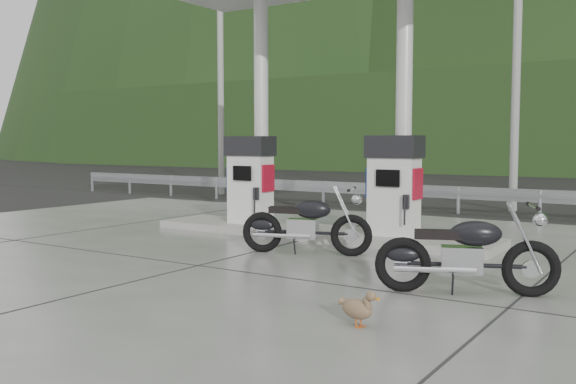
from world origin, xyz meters
The scene contains 15 objects.
ground centered at (0.00, 0.00, 0.00)m, with size 160.00×160.00×0.00m, color black.
forecourt_apron centered at (0.00, 0.00, 0.01)m, with size 18.00×14.00×0.02m, color slate.
pump_island centered at (0.00, 2.50, 0.10)m, with size 7.00×1.40×0.15m, color gray.
gas_pump_left centered at (-1.60, 2.50, 1.07)m, with size 0.95×0.55×1.80m, color white, non-canonical shape.
gas_pump_right centered at (1.60, 2.50, 1.07)m, with size 0.95×0.55×1.80m, color white, non-canonical shape.
canopy_column_left centered at (-1.60, 2.90, 2.67)m, with size 0.30×0.30×5.00m, color silver.
canopy_column_right centered at (1.60, 2.90, 2.67)m, with size 0.30×0.30×5.00m, color silver.
guardrail centered at (0.00, 8.00, 0.71)m, with size 26.00×0.16×1.42m, color #909397, non-canonical shape.
road centered at (0.00, 11.50, 0.00)m, with size 60.00×7.00×0.01m, color black.
utility_pole_a centered at (-8.00, 9.50, 4.00)m, with size 0.22×0.22×8.00m, color gray.
utility_pole_b centered at (2.00, 9.50, 4.00)m, with size 0.22×0.22×8.00m, color gray.
tree_band centered at (0.00, 30.00, 3.00)m, with size 80.00×6.00×6.00m, color black.
motorcycle_left centered at (0.82, 0.74, 0.50)m, with size 2.03×0.64×0.96m, color black, non-canonical shape.
motorcycle_right centered at (3.89, -0.59, 0.50)m, with size 2.04×0.64×0.96m, color black, non-canonical shape.
duck centered at (3.40, -2.51, 0.19)m, with size 0.46×0.13×0.33m, color brown, non-canonical shape.
Camera 1 is at (6.24, -8.17, 1.86)m, focal length 40.00 mm.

